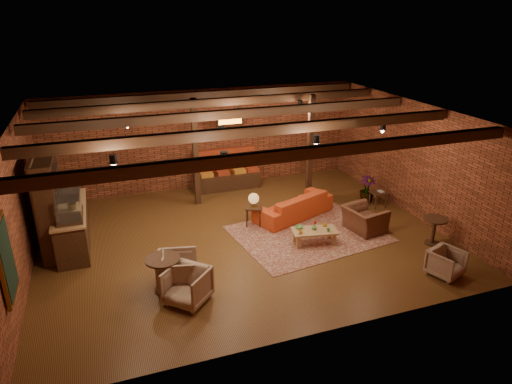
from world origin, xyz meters
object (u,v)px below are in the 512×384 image
object	(u,v)px
side_table_book	(378,193)
plant_tall	(370,164)
coffee_table	(314,231)
armchair_a	(178,269)
armchair_b	(187,284)
armchair_far	(446,262)
round_table_left	(163,269)
round_table_right	(434,227)
side_table_lamp	(254,201)
armchair_right	(365,215)
sofa	(294,205)

from	to	relation	value
side_table_book	plant_tall	world-z (taller)	plant_tall
coffee_table	armchair_a	bearing A→B (deg)	-167.93
armchair_b	armchair_far	distance (m)	5.67
round_table_left	round_table_right	distance (m)	6.68
plant_tall	side_table_book	bearing A→B (deg)	-77.79
armchair_b	round_table_right	distance (m)	6.32
coffee_table	side_table_lamp	distance (m)	1.91
armchair_a	side_table_lamp	bearing A→B (deg)	-34.54
armchair_a	armchair_b	distance (m)	0.61
armchair_b	armchair_right	world-z (taller)	armchair_right
side_table_lamp	plant_tall	size ratio (longest dim) A/B	0.38
armchair_a	armchair_far	distance (m)	5.87
armchair_far	armchair_a	bearing A→B (deg)	145.32
round_table_right	plant_tall	size ratio (longest dim) A/B	0.29
coffee_table	side_table_book	bearing A→B (deg)	27.17
sofa	armchair_right	distance (m)	2.02
armchair_a	armchair_b	world-z (taller)	armchair_a
armchair_a	round_table_right	size ratio (longest dim) A/B	1.19
round_table_right	plant_tall	world-z (taller)	plant_tall
coffee_table	armchair_b	xyz separation A→B (m)	(-3.49, -1.36, 0.07)
armchair_right	round_table_left	bearing A→B (deg)	90.30
side_table_lamp	armchair_right	distance (m)	2.97
side_table_lamp	coffee_table	bearing A→B (deg)	-55.39
sofa	armchair_b	size ratio (longest dim) A/B	2.91
sofa	armchair_right	bearing A→B (deg)	113.02
armchair_a	side_table_book	bearing A→B (deg)	-58.15
armchair_a	round_table_right	xyz separation A→B (m)	(6.38, -0.24, 0.05)
round_table_left	armchair_far	bearing A→B (deg)	-14.10
sofa	armchair_far	bearing A→B (deg)	94.73
round_table_left	armchair_a	bearing A→B (deg)	5.72
coffee_table	round_table_left	world-z (taller)	round_table_left
coffee_table	armchair_b	bearing A→B (deg)	-158.62
sofa	side_table_book	distance (m)	2.65
coffee_table	round_table_right	distance (m)	2.99
side_table_lamp	round_table_left	bearing A→B (deg)	-140.12
armchair_right	armchair_b	bearing A→B (deg)	97.13
side_table_lamp	armchair_b	distance (m)	3.80
sofa	side_table_lamp	bearing A→B (deg)	-15.65
side_table_lamp	armchair_far	distance (m)	4.99
sofa	plant_tall	xyz separation A→B (m)	(2.55, 0.23, 0.88)
round_table_left	plant_tall	world-z (taller)	plant_tall
round_table_left	round_table_right	world-z (taller)	round_table_left
armchair_right	sofa	bearing A→B (deg)	34.05
side_table_lamp	armchair_a	size ratio (longest dim) A/B	1.10
side_table_book	round_table_right	size ratio (longest dim) A/B	0.69
sofa	armchair_right	world-z (taller)	armchair_right
side_table_lamp	armchair_b	world-z (taller)	side_table_lamp
plant_tall	armchair_right	bearing A→B (deg)	-124.28
side_table_lamp	armchair_right	size ratio (longest dim) A/B	0.90
armchair_right	side_table_book	size ratio (longest dim) A/B	2.08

